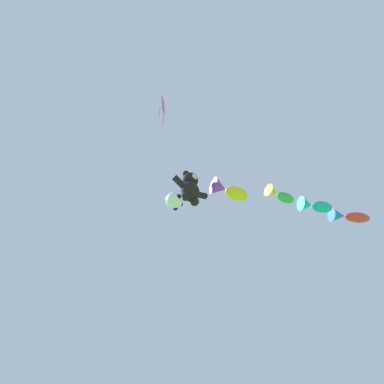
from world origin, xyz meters
TOP-DOWN VIEW (x-y plane):
  - teddy_bear_kite at (-0.40, 5.98)m, footprint 2.16×0.95m
  - soccer_ball_kite at (-1.22, 6.13)m, footprint 0.88×0.88m
  - fish_kite_goldfin at (1.31, 5.01)m, footprint 2.17×1.31m
  - fish_kite_emerald at (4.19, 3.87)m, footprint 1.84×0.96m
  - fish_kite_teal at (6.43, 3.19)m, footprint 2.08×1.56m
  - fish_kite_crimson at (8.85, 2.53)m, footprint 2.47×1.87m
  - diamond_kite at (-3.32, 4.62)m, footprint 0.76×0.78m

SIDE VIEW (x-z plane):
  - soccer_ball_kite at x=-1.22m, z-range 11.00..11.82m
  - teddy_bear_kite at x=-0.40m, z-range 11.72..13.92m
  - fish_kite_goldfin at x=1.31m, z-range 12.49..13.43m
  - fish_kite_emerald at x=4.19m, z-range 13.28..14.02m
  - fish_kite_teal at x=6.43m, z-range 13.26..14.15m
  - fish_kite_crimson at x=8.85m, z-range 13.39..14.23m
  - diamond_kite at x=-3.32m, z-range 14.65..17.39m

